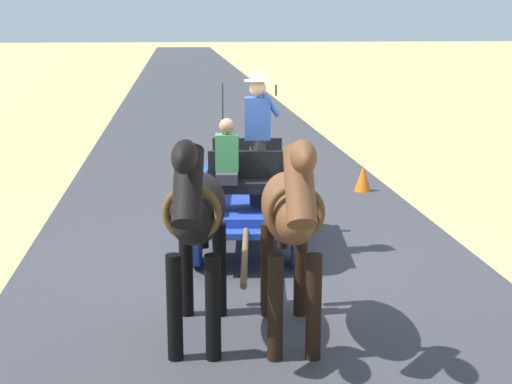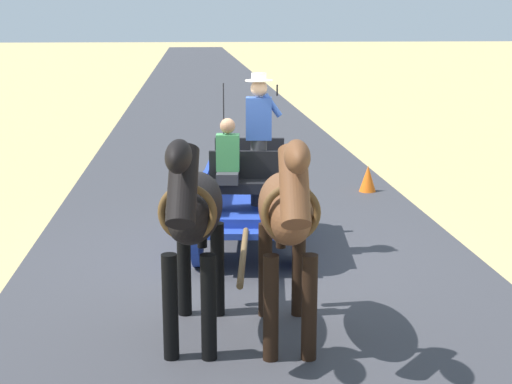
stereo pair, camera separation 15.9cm
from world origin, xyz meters
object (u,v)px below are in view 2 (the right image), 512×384
object	(u,v)px
horse_off_side	(193,214)
traffic_cone	(368,179)
horse_near_side	(287,214)
horse_drawn_carriage	(248,194)

from	to	relation	value
horse_off_side	traffic_cone	bearing A→B (deg)	-117.41
horse_near_side	horse_off_side	size ratio (longest dim) A/B	1.00
horse_drawn_carriage	traffic_cone	xyz separation A→B (m)	(-2.53, -3.43, -0.57)
horse_drawn_carriage	horse_near_side	xyz separation A→B (m)	(-0.14, 3.06, 0.51)
horse_near_side	horse_off_side	world-z (taller)	same
horse_drawn_carriage	traffic_cone	bearing A→B (deg)	-126.47
horse_drawn_carriage	horse_off_side	size ratio (longest dim) A/B	2.04
horse_off_side	traffic_cone	xyz separation A→B (m)	(-3.31, -6.39, -1.07)
horse_off_side	horse_drawn_carriage	bearing A→B (deg)	-104.75
horse_drawn_carriage	horse_off_side	distance (m)	3.11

